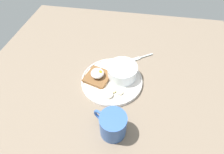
{
  "coord_description": "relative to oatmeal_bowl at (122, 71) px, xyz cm",
  "views": [
    {
      "loc": [
        -47.83,
        -8.19,
        60.63
      ],
      "look_at": [
        0.0,
        0.0,
        5.0
      ],
      "focal_mm": 28.0,
      "sensor_mm": 36.0,
      "label": 1
    }
  ],
  "objects": [
    {
      "name": "oatmeal_bowl",
      "position": [
        0.0,
        0.0,
        0.0
      ],
      "size": [
        12.96,
        12.96,
        5.79
      ],
      "color": "white",
      "rests_on": "plate"
    },
    {
      "name": "banana_slice_back",
      "position": [
        -8.76,
        2.72,
        -2.23
      ],
      "size": [
        4.57,
        4.56,
        1.56
      ],
      "color": "beige",
      "rests_on": "plate"
    },
    {
      "name": "poached_egg",
      "position": [
        -3.63,
        10.11,
        0.25
      ],
      "size": [
        5.57,
        5.51,
        3.46
      ],
      "color": "white",
      "rests_on": "toast_slice"
    },
    {
      "name": "toast_slice",
      "position": [
        -3.67,
        10.2,
        -2.11
      ],
      "size": [
        12.45,
        12.45,
        1.52
      ],
      "color": "brown",
      "rests_on": "plate"
    },
    {
      "name": "coffee_mug",
      "position": [
        -25.38,
        -0.08,
        0.95
      ],
      "size": [
        9.0,
        12.0,
        9.57
      ],
      "color": "#305495",
      "rests_on": "ground_plane"
    },
    {
      "name": "banana_slice_right",
      "position": [
        -10.19,
        5.78,
        -2.35
      ],
      "size": [
        4.45,
        4.41,
        1.5
      ],
      "color": "#FAE4C4",
      "rests_on": "plate"
    },
    {
      "name": "plate",
      "position": [
        -3.19,
        3.92,
        -3.15
      ],
      "size": [
        26.38,
        26.38,
        1.6
      ],
      "color": "silver",
      "rests_on": "ground_plane"
    },
    {
      "name": "banana_slice_left",
      "position": [
        -11.55,
        3.59,
        -2.2
      ],
      "size": [
        4.89,
        4.85,
        1.69
      ],
      "color": "#F3E0BE",
      "rests_on": "plate"
    },
    {
      "name": "banana_slice_front",
      "position": [
        -9.41,
        -0.33,
        -2.42
      ],
      "size": [
        3.85,
        3.85,
        1.12
      ],
      "color": "beige",
      "rests_on": "plate"
    },
    {
      "name": "knife",
      "position": [
        13.72,
        -7.05,
        -3.55
      ],
      "size": [
        8.74,
        12.59,
        0.8
      ],
      "color": "silver",
      "rests_on": "ground_plane"
    },
    {
      "name": "ground_plane",
      "position": [
        -3.19,
        3.92,
        -4.95
      ],
      "size": [
        120.0,
        120.0,
        2.0
      ],
      "primitive_type": "cube",
      "color": "#6E5F4F",
      "rests_on": "ground"
    }
  ]
}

